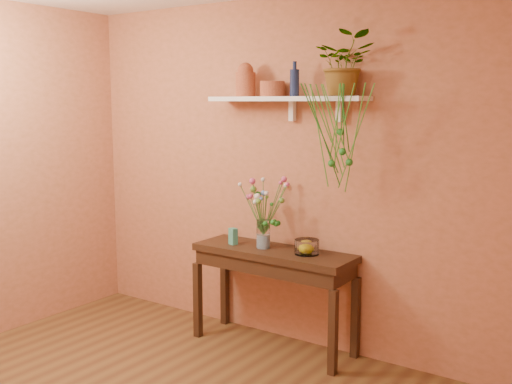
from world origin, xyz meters
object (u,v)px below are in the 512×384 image
object	(u,v)px
sideboard	(273,264)
terracotta_jug	(246,80)
blue_bottle	(295,82)
glass_bowl	(307,247)
glass_vase	(263,236)
bouquet	(265,201)
spider_plant	(345,64)

from	to	relation	value
sideboard	terracotta_jug	distance (m)	1.43
blue_bottle	glass_bowl	bearing A→B (deg)	-22.56
glass_vase	glass_bowl	xyz separation A→B (m)	(0.37, 0.03, -0.04)
blue_bottle	bouquet	world-z (taller)	blue_bottle
blue_bottle	glass_vase	xyz separation A→B (m)	(-0.21, -0.09, -1.17)
blue_bottle	glass_vase	bearing A→B (deg)	-156.71
blue_bottle	bouquet	bearing A→B (deg)	-157.00
spider_plant	sideboard	bearing A→B (deg)	-169.90
sideboard	glass_vase	bearing A→B (deg)	-173.82
spider_plant	glass_vase	xyz separation A→B (m)	(-0.61, -0.10, -1.29)
blue_bottle	glass_bowl	size ratio (longest dim) A/B	1.38
sideboard	bouquet	bearing A→B (deg)	-177.63
terracotta_jug	sideboard	bearing A→B (deg)	-14.15
glass_vase	bouquet	distance (m)	0.28
glass_vase	bouquet	xyz separation A→B (m)	(0.01, 0.01, 0.28)
sideboard	glass_bowl	size ratio (longest dim) A/B	7.03
blue_bottle	sideboard	bearing A→B (deg)	-146.68
glass_bowl	terracotta_jug	bearing A→B (deg)	173.91
glass_bowl	spider_plant	bearing A→B (deg)	17.82
blue_bottle	spider_plant	distance (m)	0.42
terracotta_jug	blue_bottle	world-z (taller)	terracotta_jug
terracotta_jug	bouquet	world-z (taller)	terracotta_jug
terracotta_jug	spider_plant	bearing A→B (deg)	0.92
terracotta_jug	blue_bottle	xyz separation A→B (m)	(0.44, 0.00, -0.02)
sideboard	bouquet	size ratio (longest dim) A/B	2.89
terracotta_jug	bouquet	size ratio (longest dim) A/B	0.59
sideboard	glass_vase	xyz separation A→B (m)	(-0.09, -0.01, 0.21)
spider_plant	glass_bowl	distance (m)	1.35
terracotta_jug	spider_plant	xyz separation A→B (m)	(0.84, 0.01, 0.10)
terracotta_jug	glass_bowl	bearing A→B (deg)	-6.09
spider_plant	glass_bowl	xyz separation A→B (m)	(-0.24, -0.08, -1.33)
blue_bottle	bouquet	size ratio (longest dim) A/B	0.57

